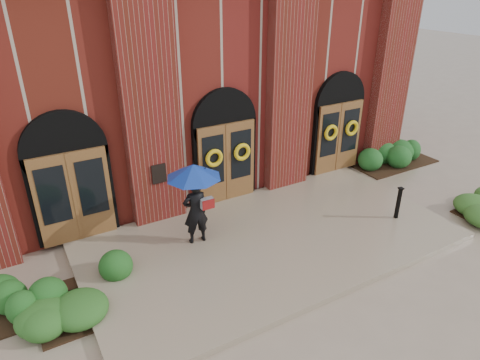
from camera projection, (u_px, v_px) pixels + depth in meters
ground at (275, 245)px, 11.60m from camera, size 90.00×90.00×0.00m
landing at (272, 240)px, 11.69m from camera, size 10.00×5.30×0.15m
church_building at (153, 61)px, 16.93m from camera, size 16.20×12.53×7.00m
man_with_umbrella at (195, 189)px, 10.82m from camera, size 1.54×1.54×2.25m
metal_post at (398, 202)px, 12.36m from camera, size 0.15×0.15×0.99m
hedge_wall_left at (68, 285)px, 9.58m from camera, size 2.74×1.10×0.70m
hedge_wall_right at (397, 155)px, 16.34m from camera, size 3.04×1.22×0.78m
hedge_front_left at (79, 301)px, 9.19m from camera, size 1.58×1.35×0.56m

